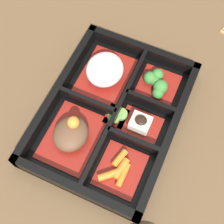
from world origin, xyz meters
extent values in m
plane|color=brown|center=(0.00, 0.00, 0.00)|extent=(3.00, 3.00, 0.00)
cube|color=black|center=(0.00, 0.00, 0.01)|extent=(0.32, 0.24, 0.01)
cube|color=black|center=(0.00, -0.11, 0.02)|extent=(0.32, 0.01, 0.04)
cube|color=black|center=(0.00, 0.11, 0.02)|extent=(0.32, 0.01, 0.04)
cube|color=black|center=(-0.15, 0.00, 0.02)|extent=(0.01, 0.24, 0.04)
cube|color=black|center=(0.15, 0.00, 0.02)|extent=(0.01, 0.24, 0.04)
cube|color=black|center=(0.00, -0.01, 0.02)|extent=(0.30, 0.01, 0.04)
cube|color=black|center=(-0.04, -0.06, 0.02)|extent=(0.01, 0.10, 0.04)
cube|color=black|center=(0.05, -0.06, 0.02)|extent=(0.01, 0.10, 0.04)
cube|color=black|center=(0.00, 0.05, 0.02)|extent=(0.01, 0.12, 0.04)
cube|color=maroon|center=(-0.07, 0.05, 0.01)|extent=(0.13, 0.09, 0.01)
ellipsoid|color=brown|center=(-0.07, 0.05, 0.03)|extent=(0.07, 0.06, 0.03)
sphere|color=orange|center=(-0.06, 0.05, 0.05)|extent=(0.02, 0.02, 0.02)
cube|color=maroon|center=(0.07, 0.05, 0.01)|extent=(0.13, 0.09, 0.01)
ellipsoid|color=silver|center=(0.07, 0.05, 0.04)|extent=(0.08, 0.07, 0.05)
cube|color=maroon|center=(-0.09, -0.06, 0.01)|extent=(0.09, 0.08, 0.01)
cylinder|color=orange|center=(-0.07, -0.05, 0.02)|extent=(0.04, 0.02, 0.01)
cylinder|color=orange|center=(-0.10, -0.07, 0.02)|extent=(0.04, 0.01, 0.01)
cylinder|color=orange|center=(-0.11, -0.04, 0.02)|extent=(0.03, 0.04, 0.01)
cylinder|color=orange|center=(-0.09, -0.06, 0.02)|extent=(0.04, 0.02, 0.01)
cube|color=maroon|center=(0.00, -0.06, 0.01)|extent=(0.06, 0.08, 0.01)
cube|color=beige|center=(0.00, -0.06, 0.03)|extent=(0.03, 0.04, 0.02)
ellipsoid|color=black|center=(0.00, -0.06, 0.04)|extent=(0.02, 0.02, 0.01)
cube|color=maroon|center=(0.10, -0.06, 0.01)|extent=(0.08, 0.08, 0.01)
sphere|color=#387A33|center=(0.09, -0.06, 0.03)|extent=(0.03, 0.03, 0.03)
sphere|color=#387A33|center=(0.11, -0.05, 0.03)|extent=(0.02, 0.02, 0.02)
sphere|color=#387A33|center=(0.10, -0.04, 0.03)|extent=(0.03, 0.03, 0.03)
sphere|color=#387A33|center=(0.10, -0.05, 0.03)|extent=(0.02, 0.02, 0.02)
sphere|color=#387A33|center=(0.07, -0.06, 0.03)|extent=(0.02, 0.02, 0.02)
cube|color=maroon|center=(0.00, -0.01, 0.01)|extent=(0.04, 0.04, 0.01)
cylinder|color=#75A84C|center=(0.01, -0.02, 0.02)|extent=(0.02, 0.02, 0.01)
cylinder|color=#75A84C|center=(0.00, -0.01, 0.02)|extent=(0.02, 0.02, 0.00)
cylinder|color=#75A84C|center=(-0.01, -0.01, 0.02)|extent=(0.02, 0.02, 0.00)
cylinder|color=#75A84C|center=(-0.01, -0.01, 0.02)|extent=(0.02, 0.02, 0.01)
camera|label=1|loc=(-0.23, -0.10, 0.55)|focal=50.00mm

